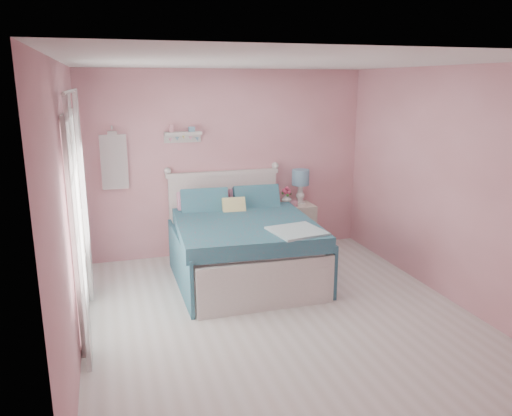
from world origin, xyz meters
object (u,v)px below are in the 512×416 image
bed (242,246)px  table_lamp (300,180)px  teacup (294,203)px  vase (287,199)px  nightstand (296,227)px

bed → table_lamp: size_ratio=4.25×
bed → teacup: bed is taller
teacup → vase: bearing=109.2°
nightstand → teacup: size_ratio=6.39×
bed → vase: size_ratio=13.46×
nightstand → vase: (-0.13, 0.06, 0.42)m
table_lamp → vase: table_lamp is taller
nightstand → teacup: bearing=-126.2°
table_lamp → teacup: 0.37m
nightstand → table_lamp: size_ratio=1.39×
vase → teacup: size_ratio=1.45×
bed → nightstand: bearing=40.5°
table_lamp → vase: (-0.21, 0.01, -0.27)m
nightstand → vase: 0.45m
vase → teacup: bearing=-70.8°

